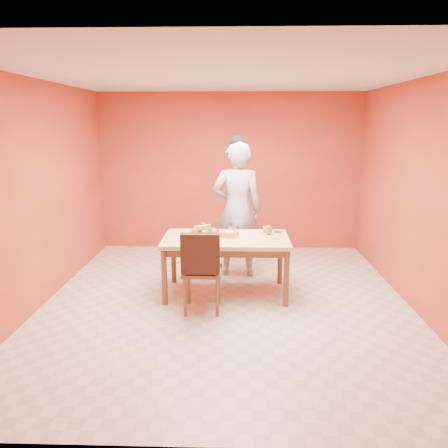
{
  "coord_description": "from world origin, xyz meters",
  "views": [
    {
      "loc": [
        0.13,
        -5.08,
        2.18
      ],
      "look_at": [
        -0.04,
        0.3,
        0.94
      ],
      "focal_mm": 35.0,
      "sensor_mm": 36.0,
      "label": 1
    }
  ],
  "objects_px": {
    "dining_chair": "(202,269)",
    "pastry_platter": "(205,233)",
    "person": "(237,210)",
    "red_dinner_plate": "(208,230)",
    "checker_tin": "(277,232)",
    "egg_ornament": "(269,230)",
    "dining_table": "(226,244)",
    "magenta_glass": "(265,229)",
    "sponge_cake": "(230,234)"
  },
  "relations": [
    {
      "from": "pastry_platter",
      "to": "egg_ornament",
      "type": "xyz_separation_m",
      "value": [
        0.84,
        -0.0,
        0.05
      ]
    },
    {
      "from": "checker_tin",
      "to": "egg_ornament",
      "type": "bearing_deg",
      "value": -139.72
    },
    {
      "from": "red_dinner_plate",
      "to": "egg_ornament",
      "type": "xyz_separation_m",
      "value": [
        0.8,
        -0.19,
        0.06
      ]
    },
    {
      "from": "checker_tin",
      "to": "dining_chair",
      "type": "bearing_deg",
      "value": -138.97
    },
    {
      "from": "pastry_platter",
      "to": "magenta_glass",
      "type": "height_order",
      "value": "magenta_glass"
    },
    {
      "from": "red_dinner_plate",
      "to": "egg_ornament",
      "type": "height_order",
      "value": "egg_ornament"
    },
    {
      "from": "person",
      "to": "egg_ornament",
      "type": "xyz_separation_m",
      "value": [
        0.41,
        -0.59,
        -0.15
      ]
    },
    {
      "from": "egg_ornament",
      "to": "checker_tin",
      "type": "height_order",
      "value": "egg_ornament"
    },
    {
      "from": "pastry_platter",
      "to": "checker_tin",
      "type": "height_order",
      "value": "checker_tin"
    },
    {
      "from": "dining_table",
      "to": "checker_tin",
      "type": "distance_m",
      "value": 0.74
    },
    {
      "from": "dining_table",
      "to": "pastry_platter",
      "type": "bearing_deg",
      "value": 150.97
    },
    {
      "from": "pastry_platter",
      "to": "red_dinner_plate",
      "type": "relative_size",
      "value": 1.54
    },
    {
      "from": "person",
      "to": "dining_table",
      "type": "bearing_deg",
      "value": 79.21
    },
    {
      "from": "sponge_cake",
      "to": "egg_ornament",
      "type": "distance_m",
      "value": 0.52
    },
    {
      "from": "person",
      "to": "checker_tin",
      "type": "relative_size",
      "value": 22.13
    },
    {
      "from": "pastry_platter",
      "to": "magenta_glass",
      "type": "bearing_deg",
      "value": 7.64
    },
    {
      "from": "dining_chair",
      "to": "sponge_cake",
      "type": "bearing_deg",
      "value": 62.42
    },
    {
      "from": "pastry_platter",
      "to": "person",
      "type": "bearing_deg",
      "value": 54.02
    },
    {
      "from": "pastry_platter",
      "to": "dining_chair",
      "type": "bearing_deg",
      "value": -88.46
    },
    {
      "from": "pastry_platter",
      "to": "checker_tin",
      "type": "distance_m",
      "value": 0.97
    },
    {
      "from": "pastry_platter",
      "to": "sponge_cake",
      "type": "height_order",
      "value": "sponge_cake"
    },
    {
      "from": "person",
      "to": "magenta_glass",
      "type": "xyz_separation_m",
      "value": [
        0.38,
        -0.48,
        -0.17
      ]
    },
    {
      "from": "pastry_platter",
      "to": "red_dinner_plate",
      "type": "xyz_separation_m",
      "value": [
        0.04,
        0.19,
        -0.0
      ]
    },
    {
      "from": "egg_ornament",
      "to": "magenta_glass",
      "type": "bearing_deg",
      "value": 117.87
    },
    {
      "from": "person",
      "to": "red_dinner_plate",
      "type": "distance_m",
      "value": 0.59
    },
    {
      "from": "dining_chair",
      "to": "magenta_glass",
      "type": "height_order",
      "value": "dining_chair"
    },
    {
      "from": "person",
      "to": "pastry_platter",
      "type": "relative_size",
      "value": 5.32
    },
    {
      "from": "pastry_platter",
      "to": "red_dinner_plate",
      "type": "height_order",
      "value": "pastry_platter"
    },
    {
      "from": "person",
      "to": "red_dinner_plate",
      "type": "xyz_separation_m",
      "value": [
        -0.39,
        -0.39,
        -0.2
      ]
    },
    {
      "from": "pastry_platter",
      "to": "magenta_glass",
      "type": "xyz_separation_m",
      "value": [
        0.8,
        0.11,
        0.03
      ]
    },
    {
      "from": "dining_chair",
      "to": "red_dinner_plate",
      "type": "bearing_deg",
      "value": 89.14
    },
    {
      "from": "dining_table",
      "to": "red_dinner_plate",
      "type": "distance_m",
      "value": 0.44
    },
    {
      "from": "checker_tin",
      "to": "magenta_glass",
      "type": "bearing_deg",
      "value": 179.52
    },
    {
      "from": "red_dinner_plate",
      "to": "checker_tin",
      "type": "distance_m",
      "value": 0.93
    },
    {
      "from": "pastry_platter",
      "to": "red_dinner_plate",
      "type": "distance_m",
      "value": 0.2
    },
    {
      "from": "person",
      "to": "dining_chair",
      "type": "bearing_deg",
      "value": 72.65
    },
    {
      "from": "pastry_platter",
      "to": "sponge_cake",
      "type": "relative_size",
      "value": 1.5
    },
    {
      "from": "magenta_glass",
      "to": "checker_tin",
      "type": "distance_m",
      "value": 0.17
    },
    {
      "from": "red_dinner_plate",
      "to": "sponge_cake",
      "type": "relative_size",
      "value": 0.98
    },
    {
      "from": "magenta_glass",
      "to": "checker_tin",
      "type": "bearing_deg",
      "value": -0.48
    },
    {
      "from": "magenta_glass",
      "to": "pastry_platter",
      "type": "bearing_deg",
      "value": -172.36
    },
    {
      "from": "dining_table",
      "to": "egg_ornament",
      "type": "xyz_separation_m",
      "value": [
        0.55,
        0.16,
        0.16
      ]
    },
    {
      "from": "person",
      "to": "sponge_cake",
      "type": "relative_size",
      "value": 8.0
    },
    {
      "from": "red_dinner_plate",
      "to": "sponge_cake",
      "type": "distance_m",
      "value": 0.44
    },
    {
      "from": "dining_table",
      "to": "magenta_glass",
      "type": "height_order",
      "value": "magenta_glass"
    },
    {
      "from": "checker_tin",
      "to": "dining_table",
      "type": "bearing_deg",
      "value": -158.81
    },
    {
      "from": "dining_table",
      "to": "dining_chair",
      "type": "xyz_separation_m",
      "value": [
        -0.26,
        -0.56,
        -0.15
      ]
    },
    {
      "from": "sponge_cake",
      "to": "checker_tin",
      "type": "relative_size",
      "value": 2.77
    },
    {
      "from": "person",
      "to": "red_dinner_plate",
      "type": "height_order",
      "value": "person"
    },
    {
      "from": "dining_chair",
      "to": "pastry_platter",
      "type": "xyz_separation_m",
      "value": [
        -0.02,
        0.72,
        0.25
      ]
    }
  ]
}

